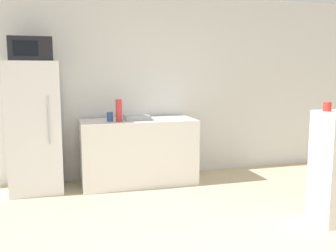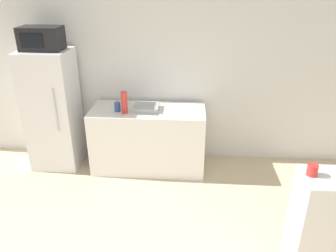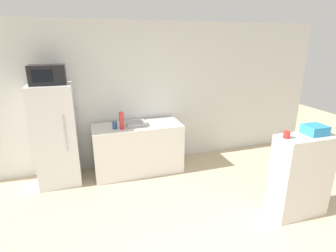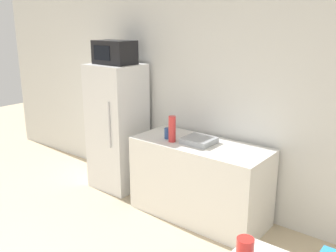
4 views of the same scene
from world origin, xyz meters
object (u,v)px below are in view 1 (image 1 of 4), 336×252
object	(u,v)px
microwave	(31,49)
bottle_short	(110,117)
refrigerator	(35,128)
bottle_tall	(119,111)
jar	(327,107)

from	to	relation	value
microwave	bottle_short	world-z (taller)	microwave
refrigerator	bottle_short	bearing A→B (deg)	-6.36
bottle_tall	microwave	bearing A→B (deg)	171.06
microwave	bottle_short	bearing A→B (deg)	-6.28
jar	bottle_tall	bearing A→B (deg)	135.63
microwave	jar	size ratio (longest dim) A/B	5.67
bottle_tall	bottle_short	xyz separation A→B (m)	(-0.11, 0.06, -0.08)
refrigerator	microwave	distance (m)	0.96
refrigerator	bottle_short	distance (m)	0.94
refrigerator	microwave	world-z (taller)	microwave
refrigerator	bottle_short	size ratio (longest dim) A/B	13.57
refrigerator	bottle_short	xyz separation A→B (m)	(0.92, -0.10, 0.12)
refrigerator	bottle_tall	distance (m)	1.06
microwave	bottle_tall	xyz separation A→B (m)	(1.03, -0.16, -0.76)
microwave	bottle_short	distance (m)	1.26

